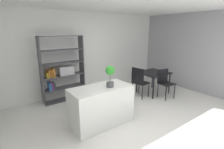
# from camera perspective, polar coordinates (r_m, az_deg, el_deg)

# --- Properties ---
(ground_plane) EXTENTS (9.24, 9.24, 0.00)m
(ground_plane) POSITION_cam_1_polar(r_m,az_deg,el_deg) (4.00, 7.23, -16.92)
(ground_plane) COLOR silver
(back_partition) EXTENTS (6.72, 0.06, 2.69)m
(back_partition) POSITION_cam_1_polar(r_m,az_deg,el_deg) (5.69, -11.09, 7.01)
(back_partition) COLOR white
(back_partition) RESTS_ON ground_plane
(right_partition_gray) EXTENTS (0.06, 5.41, 2.69)m
(right_partition_gray) POSITION_cam_1_polar(r_m,az_deg,el_deg) (6.24, 30.80, 5.87)
(right_partition_gray) COLOR #9E9EA3
(right_partition_gray) RESTS_ON ground_plane
(kitchen_island) EXTENTS (1.39, 0.69, 0.88)m
(kitchen_island) POSITION_cam_1_polar(r_m,az_deg,el_deg) (3.86, -3.69, -10.57)
(kitchen_island) COLOR silver
(kitchen_island) RESTS_ON ground_plane
(potted_plant_on_island) EXTENTS (0.20, 0.20, 0.48)m
(potted_plant_on_island) POSITION_cam_1_polar(r_m,az_deg,el_deg) (3.63, -0.68, 0.11)
(potted_plant_on_island) COLOR #4C4C51
(potted_plant_on_island) RESTS_ON kitchen_island
(open_bookshelf) EXTENTS (1.26, 0.33, 1.96)m
(open_bookshelf) POSITION_cam_1_polar(r_m,az_deg,el_deg) (5.18, -16.74, 1.26)
(open_bookshelf) COLOR #4C4C51
(open_bookshelf) RESTS_ON ground_plane
(dining_table) EXTENTS (0.93, 0.86, 0.74)m
(dining_table) POSITION_cam_1_polar(r_m,az_deg,el_deg) (5.79, 14.01, -0.02)
(dining_table) COLOR black
(dining_table) RESTS_ON ground_plane
(dining_chair_island_side) EXTENTS (0.46, 0.50, 0.98)m
(dining_chair_island_side) POSITION_cam_1_polar(r_m,az_deg,el_deg) (5.31, 9.30, -1.88)
(dining_chair_island_side) COLOR black
(dining_chair_island_side) RESTS_ON ground_plane
(dining_chair_near) EXTENTS (0.47, 0.45, 0.91)m
(dining_chair_near) POSITION_cam_1_polar(r_m,az_deg,el_deg) (5.55, 17.60, -2.03)
(dining_chair_near) COLOR black
(dining_chair_near) RESTS_ON ground_plane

